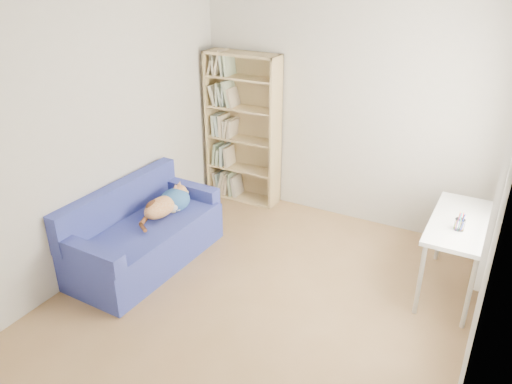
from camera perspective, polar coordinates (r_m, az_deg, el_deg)
ground at (r=4.69m, az=0.43°, el=-12.54°), size 4.00×4.00×0.00m
room_shell at (r=3.88m, az=2.05°, el=6.65°), size 3.54×4.04×2.62m
sofa at (r=5.24m, az=-12.61°, el=-4.65°), size 0.83×1.66×0.81m
bookshelf at (r=6.23m, az=-1.49°, el=6.51°), size 0.93×0.29×1.86m
desk at (r=4.84m, az=22.23°, el=-3.91°), size 0.50×1.09×0.75m
pen_cup at (r=4.61m, az=22.26°, el=-3.33°), size 0.09×0.09×0.17m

